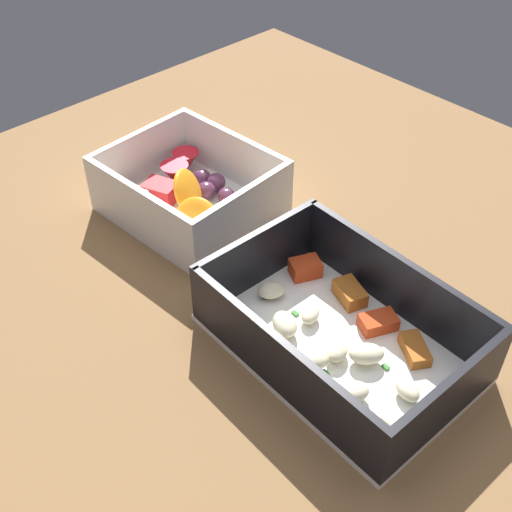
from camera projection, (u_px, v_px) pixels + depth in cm
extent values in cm
cube|color=brown|center=(266.00, 288.00, 59.93)|extent=(80.00, 80.00, 2.00)
cube|color=white|center=(337.00, 347.00, 52.94)|extent=(21.22, 14.38, 0.60)
cube|color=black|center=(255.00, 256.00, 56.58)|extent=(1.09, 13.66, 5.61)
cube|color=black|center=(447.00, 402.00, 45.19)|extent=(1.09, 13.66, 5.61)
cube|color=black|center=(395.00, 282.00, 54.10)|extent=(19.55, 1.30, 5.61)
cube|color=black|center=(278.00, 364.00, 47.67)|extent=(19.55, 1.30, 5.61)
ellipsoid|color=beige|center=(310.00, 314.00, 54.23)|extent=(2.14, 2.46, 1.03)
ellipsoid|color=beige|center=(395.00, 425.00, 46.14)|extent=(2.41, 1.76, 1.15)
ellipsoid|color=beige|center=(285.00, 324.00, 53.08)|extent=(3.37, 3.02, 1.39)
ellipsoid|color=beige|center=(271.00, 290.00, 56.17)|extent=(2.75, 2.96, 1.21)
ellipsoid|color=beige|center=(366.00, 354.00, 50.78)|extent=(3.24, 3.33, 1.37)
ellipsoid|color=beige|center=(353.00, 392.00, 48.12)|extent=(2.67, 3.06, 1.28)
ellipsoid|color=beige|center=(265.00, 345.00, 51.59)|extent=(1.82, 2.52, 1.22)
ellipsoid|color=beige|center=(408.00, 390.00, 48.45)|extent=(2.52, 2.08, 1.08)
ellipsoid|color=beige|center=(337.00, 350.00, 51.21)|extent=(2.51, 2.84, 1.18)
ellipsoid|color=beige|center=(238.00, 314.00, 54.17)|extent=(1.57, 2.23, 1.11)
ellipsoid|color=beige|center=(311.00, 360.00, 50.25)|extent=(3.24, 3.46, 1.42)
cube|color=#AD5B1E|center=(350.00, 293.00, 56.12)|extent=(3.52, 2.81, 1.42)
cube|color=red|center=(378.00, 322.00, 53.74)|extent=(2.96, 3.49, 1.19)
cube|color=#AD5B1E|center=(415.00, 349.00, 51.70)|extent=(3.59, 3.12, 1.03)
cube|color=red|center=(305.00, 268.00, 58.47)|extent=(2.88, 3.22, 1.48)
cube|color=#387A33|center=(385.00, 367.00, 50.91)|extent=(0.60, 0.40, 0.20)
cube|color=#387A33|center=(342.00, 393.00, 49.04)|extent=(0.60, 0.40, 0.20)
cube|color=#387A33|center=(349.00, 388.00, 49.39)|extent=(0.60, 0.40, 0.20)
cube|color=#387A33|center=(325.00, 373.00, 50.45)|extent=(0.60, 0.40, 0.20)
cube|color=#387A33|center=(295.00, 313.00, 55.18)|extent=(0.60, 0.40, 0.20)
cube|color=white|center=(192.00, 209.00, 66.66)|extent=(16.32, 14.35, 0.60)
cube|color=white|center=(141.00, 156.00, 68.35)|extent=(1.56, 13.27, 5.66)
cube|color=white|center=(244.00, 215.00, 60.83)|extent=(1.56, 13.27, 5.66)
cube|color=white|center=(234.00, 158.00, 68.08)|extent=(14.20, 1.63, 5.66)
cube|color=white|center=(140.00, 213.00, 61.10)|extent=(14.20, 1.63, 5.66)
ellipsoid|color=orange|center=(188.00, 192.00, 63.99)|extent=(5.31, 5.71, 4.89)
ellipsoid|color=orange|center=(196.00, 221.00, 60.81)|extent=(5.52, 4.96, 4.61)
cube|color=#F4EACC|center=(132.00, 198.00, 66.01)|extent=(3.71, 3.28, 1.85)
cube|color=red|center=(164.00, 190.00, 66.96)|extent=(3.97, 3.52, 1.97)
sphere|color=#562D4C|center=(216.00, 183.00, 67.89)|extent=(1.99, 1.99, 1.99)
sphere|color=#562D4C|center=(202.00, 178.00, 68.49)|extent=(1.95, 1.95, 1.95)
sphere|color=#562D4C|center=(226.00, 196.00, 66.27)|extent=(1.79, 1.79, 1.79)
sphere|color=#562D4C|center=(187.00, 189.00, 67.42)|extent=(1.58, 1.58, 1.58)
sphere|color=#562D4C|center=(206.00, 191.00, 66.87)|extent=(1.92, 1.92, 1.92)
cone|color=red|center=(186.00, 161.00, 70.62)|extent=(2.83, 2.83, 2.26)
cone|color=red|center=(175.00, 175.00, 68.67)|extent=(2.94, 2.94, 2.35)
sphere|color=navy|center=(249.00, 217.00, 64.43)|extent=(0.98, 0.98, 0.98)
sphere|color=navy|center=(240.00, 212.00, 64.89)|extent=(1.14, 1.14, 1.14)
sphere|color=navy|center=(255.00, 198.00, 66.71)|extent=(1.04, 1.04, 1.04)
sphere|color=navy|center=(239.00, 195.00, 67.03)|extent=(1.07, 1.07, 1.07)
sphere|color=navy|center=(224.00, 208.00, 65.51)|extent=(1.01, 1.01, 1.01)
cylinder|color=white|center=(155.00, 143.00, 74.82)|extent=(3.59, 3.59, 1.87)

